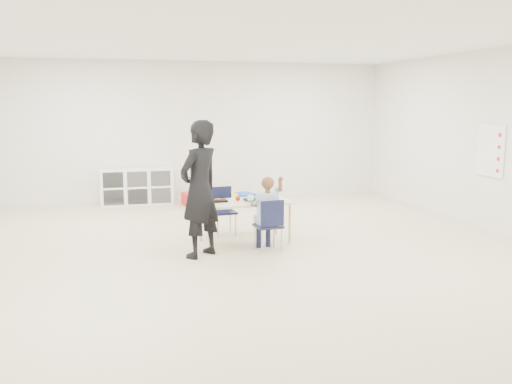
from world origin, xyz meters
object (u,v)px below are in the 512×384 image
object	(u,v)px
chair_near	(268,225)
child	(268,210)
table	(245,221)
adult	(200,189)
cubby_shelf	(137,186)

from	to	relation	value
chair_near	child	world-z (taller)	child
table	child	bearing A→B (deg)	-74.56
table	adult	xyz separation A→B (m)	(-0.73, -0.57, 0.58)
cubby_shelf	adult	bearing A→B (deg)	-81.33
chair_near	child	size ratio (longest dim) A/B	0.63
chair_near	cubby_shelf	world-z (taller)	chair_near
child	adult	world-z (taller)	adult
chair_near	adult	xyz separation A→B (m)	(-0.93, -0.04, 0.53)
table	cubby_shelf	size ratio (longest dim) A/B	0.96
child	cubby_shelf	distance (m)	4.24
chair_near	child	bearing A→B (deg)	0.00
chair_near	adult	world-z (taller)	adult
table	cubby_shelf	bearing A→B (deg)	106.89
chair_near	adult	size ratio (longest dim) A/B	0.40
chair_near	adult	distance (m)	1.07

